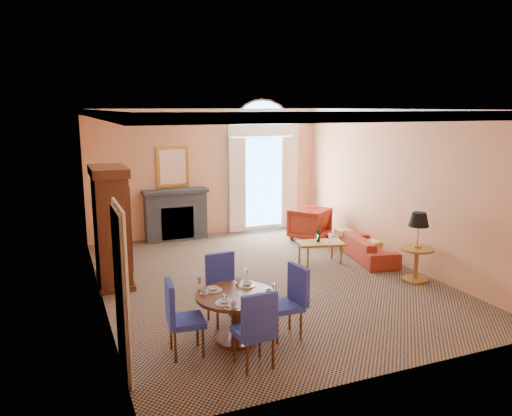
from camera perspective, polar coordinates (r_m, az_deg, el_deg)
name	(u,v)px	position (r m, az deg, el deg)	size (l,w,h in m)	color
ground	(266,279)	(9.67, 1.13, -8.12)	(7.50, 7.50, 0.00)	#141F40
room_envelope	(252,145)	(9.74, -0.51, 7.16)	(6.04, 7.52, 3.45)	#E39A6C
armoire	(111,229)	(9.50, -16.20, -2.28)	(0.63, 1.12, 2.20)	#401E0E
dining_table	(236,306)	(7.04, -2.26, -11.17)	(1.13, 1.13, 0.91)	#401E0E
dining_chair_north	(222,283)	(7.74, -3.92, -8.57)	(0.50, 0.51, 1.05)	navy
dining_chair_south	(256,326)	(6.33, 0.04, -13.28)	(0.50, 0.51, 1.05)	navy
dining_chair_east	(291,297)	(7.22, 4.00, -10.08)	(0.51, 0.50, 1.05)	navy
dining_chair_west	(178,313)	(6.74, -8.85, -11.82)	(0.51, 0.50, 1.05)	navy
sofa	(368,248)	(11.06, 12.72, -4.49)	(1.74, 0.68, 0.51)	#A02F1D
armchair	(309,223)	(12.47, 6.10, -1.76)	(0.85, 0.88, 0.80)	#A02F1D
coffee_table	(320,244)	(10.54, 7.38, -4.05)	(1.02, 0.71, 0.81)	olive
side_table	(418,239)	(9.83, 17.99, -3.34)	(0.65, 0.65, 1.30)	olive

